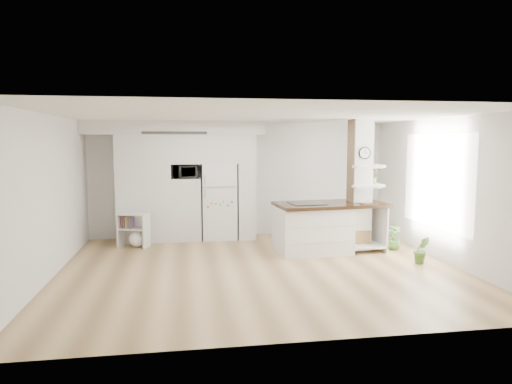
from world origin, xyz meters
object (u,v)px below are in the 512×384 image
(refrigerator, at_px, (219,201))
(kitchen_island, at_px, (318,227))
(bookshelf, at_px, (135,232))
(floor_plant_a, at_px, (421,250))

(refrigerator, relative_size, kitchen_island, 0.75)
(bookshelf, height_order, floor_plant_a, bookshelf)
(kitchen_island, bearing_deg, refrigerator, 134.59)
(kitchen_island, bearing_deg, floor_plant_a, -41.28)
(refrigerator, height_order, kitchen_island, refrigerator)
(kitchen_island, distance_m, bookshelf, 3.89)
(refrigerator, distance_m, floor_plant_a, 4.54)
(bookshelf, relative_size, floor_plant_a, 1.41)
(kitchen_island, relative_size, bookshelf, 3.18)
(bookshelf, bearing_deg, floor_plant_a, -2.86)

